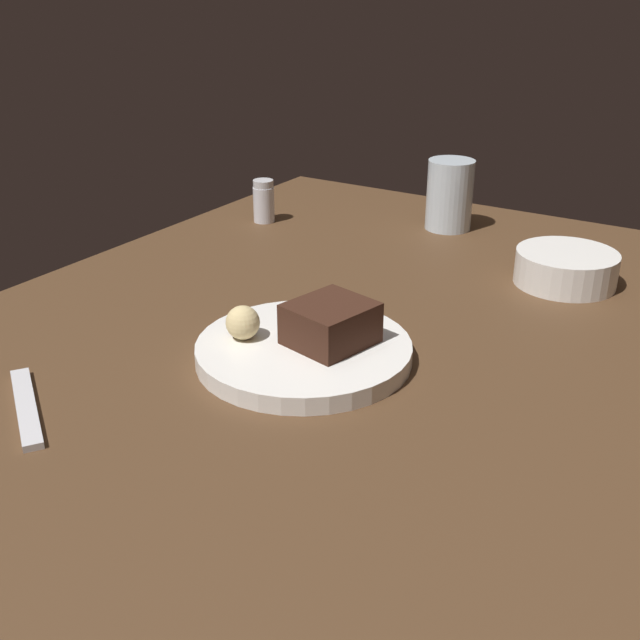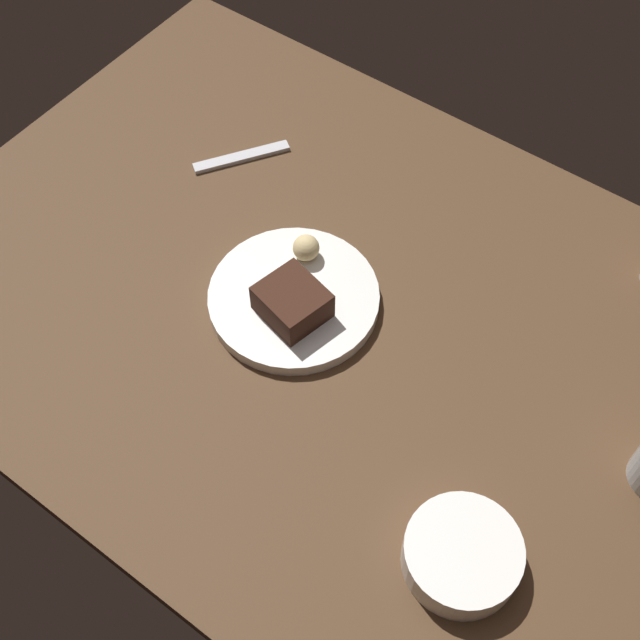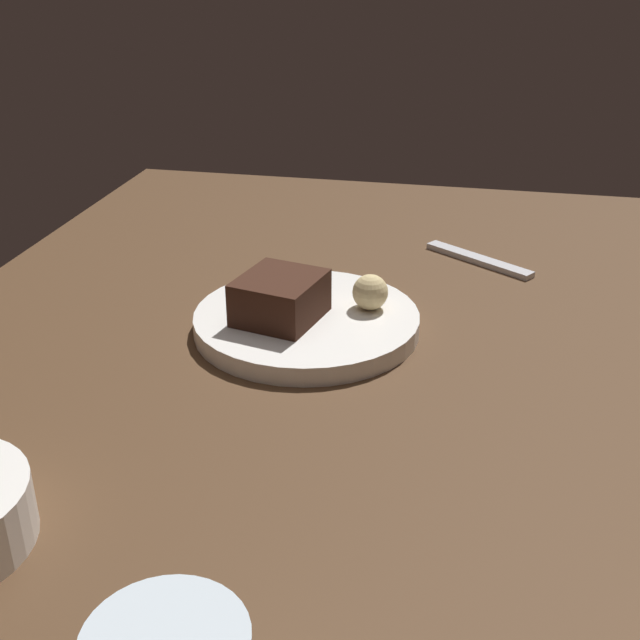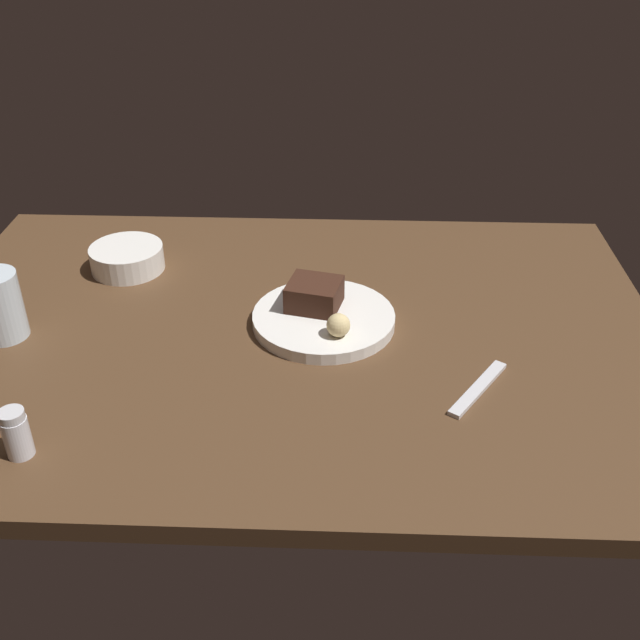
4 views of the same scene
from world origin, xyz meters
The scene contains 5 objects.
dining_table centered at (0.00, 0.00, 1.50)cm, with size 120.00×84.00×3.00cm, color #4C331E.
dessert_plate centered at (-5.68, -1.71, 3.99)cm, with size 23.07×23.07×1.97cm, color white.
chocolate_cake_slice centered at (-4.07, -4.03, 7.20)cm, with size 7.54×8.27×4.45cm, color #381E14.
bread_roll centered at (-8.14, 4.43, 6.82)cm, with size 3.69×3.69×3.69cm, color #DBC184.
dessert_spoon centered at (-28.35, 15.00, 3.35)cm, with size 15.00×1.80×0.70cm, color silver.
Camera 3 is at (67.53, 15.00, 40.82)cm, focal length 45.81 mm.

